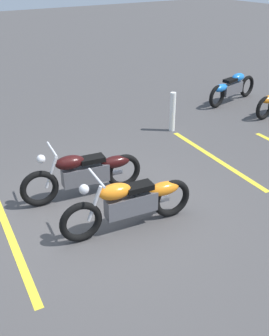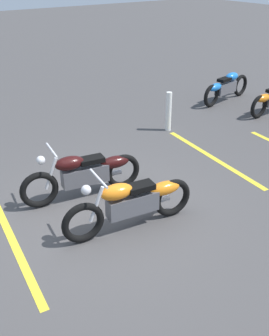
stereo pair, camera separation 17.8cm
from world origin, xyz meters
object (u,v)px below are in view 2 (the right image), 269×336
(bollard_post, at_px, (169,112))
(motorcycle_row_far_right, at_px, (226,87))
(motorcycle_bright_foreground, at_px, (133,202))
(motorcycle_dark_foreground, at_px, (85,173))

(bollard_post, bearing_deg, motorcycle_row_far_right, 16.59)
(motorcycle_bright_foreground, relative_size, motorcycle_row_far_right, 1.03)
(motorcycle_bright_foreground, bearing_deg, motorcycle_row_far_right, -140.22)
(motorcycle_dark_foreground, height_order, motorcycle_row_far_right, motorcycle_dark_foreground)
(motorcycle_dark_foreground, xyz_separation_m, bollard_post, (3.20, 1.66, 0.02))
(motorcycle_dark_foreground, bearing_deg, motorcycle_row_far_right, -149.06)
(motorcycle_bright_foreground, bearing_deg, bollard_post, -129.03)
(motorcycle_dark_foreground, bearing_deg, bollard_post, -144.19)
(motorcycle_row_far_right, bearing_deg, bollard_post, -174.04)
(motorcycle_row_far_right, height_order, bollard_post, bollard_post)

